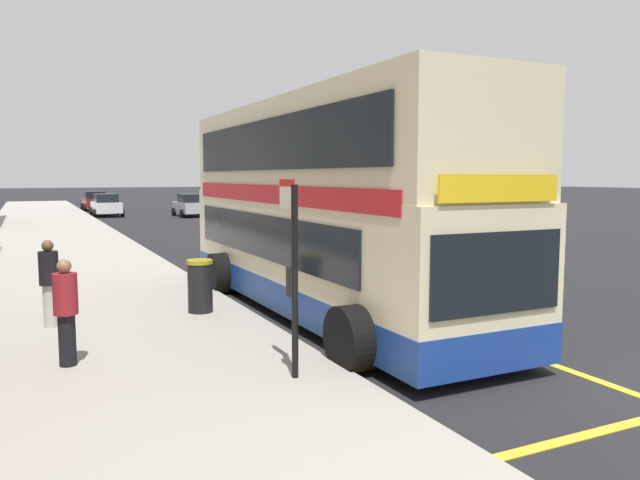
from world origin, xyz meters
TOP-DOWN VIEW (x-y plane):
  - ground_plane at (0.00, 32.00)m, footprint 260.00×260.00m
  - pavement_near at (-7.00, 32.00)m, footprint 6.00×76.00m
  - double_decker_bus at (-2.46, 7.04)m, footprint 3.21×10.65m
  - bus_bay_markings at (-2.41, 6.81)m, footprint 3.18×13.47m
  - bus_stop_sign at (-4.83, 3.08)m, footprint 0.09×0.51m
  - parked_car_white_behind at (-2.88, 41.83)m, footprint 2.09×4.20m
  - parked_car_navy_far at (2.98, 24.05)m, footprint 2.09×4.20m
  - parked_car_silver_kerbside at (2.56, 38.93)m, footprint 2.09×4.20m
  - parked_car_maroon_distant at (-2.83, 50.28)m, footprint 2.09×4.20m
  - pedestrian_waiting_near_sign at (-7.59, 4.92)m, footprint 0.34×0.34m
  - pedestrian_further_back at (-7.73, 7.52)m, footprint 0.34×0.34m
  - litter_bin at (-4.96, 7.53)m, footprint 0.52×0.52m

SIDE VIEW (x-z plane):
  - ground_plane at x=0.00m, z-range 0.00..0.00m
  - bus_bay_markings at x=-2.41m, z-range 0.00..0.01m
  - pavement_near at x=-7.00m, z-range 0.00..0.14m
  - litter_bin at x=-4.96m, z-range 0.14..1.21m
  - parked_car_white_behind at x=-2.88m, z-range -0.01..1.61m
  - parked_car_navy_far at x=2.98m, z-range -0.01..1.61m
  - parked_car_silver_kerbside at x=2.56m, z-range -0.01..1.61m
  - parked_car_maroon_distant at x=-2.83m, z-range -0.01..1.61m
  - pedestrian_waiting_near_sign at x=-7.59m, z-range 0.20..1.76m
  - pedestrian_further_back at x=-7.73m, z-range 0.20..1.80m
  - bus_stop_sign at x=-4.83m, z-range 0.38..3.07m
  - double_decker_bus at x=-2.46m, z-range -0.14..4.26m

